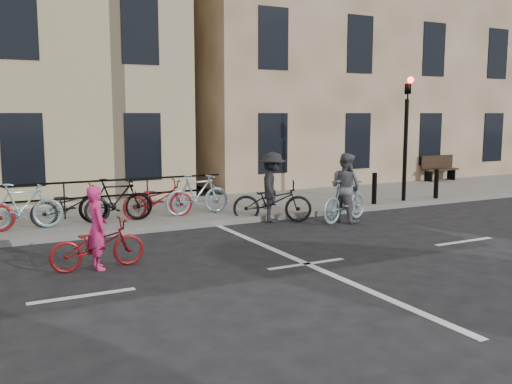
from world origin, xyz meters
name	(u,v)px	position (x,y,z in m)	size (l,w,h in m)	color
ground	(307,264)	(0.00, 0.00, 0.00)	(120.00, 120.00, 0.00)	black
sidewalk	(35,224)	(-4.00, 6.00, 0.07)	(46.00, 4.00, 0.15)	slate
building_east	(322,35)	(9.00, 13.00, 6.15)	(14.00, 10.00, 12.00)	#9A7C5D
traffic_light	(406,123)	(6.20, 4.34, 2.45)	(0.18, 0.30, 3.90)	black
bollard_east	(374,188)	(5.00, 4.25, 0.60)	(0.14, 0.14, 0.90)	black
bollard_west	(436,184)	(7.40, 4.25, 0.60)	(0.14, 0.14, 0.90)	black
bench	(439,167)	(11.00, 7.73, 0.67)	(1.60, 0.41, 0.97)	black
parked_bikes	(45,206)	(-3.87, 5.04, 0.65)	(9.35, 1.23, 1.05)	black
cyclist_pink	(98,240)	(-3.45, 1.46, 0.51)	(1.69, 0.64, 1.48)	maroon
cyclist_grey	(345,194)	(3.09, 3.05, 0.71)	(1.88, 1.08, 1.75)	#8CABB7
cyclist_dark	(272,195)	(1.45, 3.90, 0.70)	(2.08, 1.59, 1.78)	black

